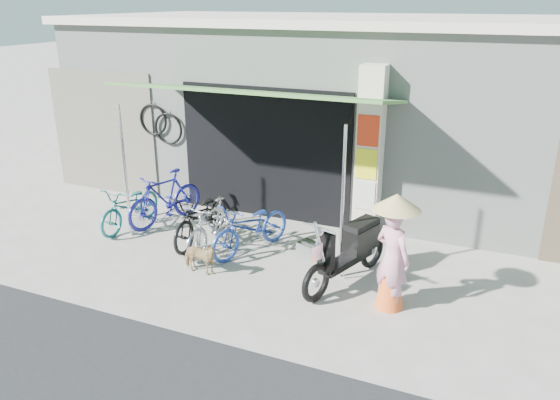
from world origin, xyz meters
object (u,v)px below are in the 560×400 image
at_px(bike_silver, 213,226).
at_px(nun, 393,252).
at_px(bike_teal, 131,206).
at_px(street_dog, 199,258).
at_px(moped, 348,251).
at_px(bike_navy, 251,227).
at_px(bike_black, 202,217).
at_px(bike_blue, 165,198).

xyz_separation_m(bike_silver, nun, (3.12, -0.62, 0.39)).
xyz_separation_m(bike_teal, bike_silver, (1.89, -0.27, 0.03)).
height_order(bike_silver, nun, nun).
bearing_deg(bike_teal, bike_silver, -6.73).
bearing_deg(bike_silver, nun, -6.64).
relative_size(street_dog, moped, 0.33).
bearing_deg(bike_navy, bike_silver, -141.52).
relative_size(bike_black, bike_navy, 1.02).
bearing_deg(bike_black, street_dog, -62.07).
bearing_deg(nun, bike_silver, 16.11).
height_order(bike_teal, bike_blue, bike_blue).
bearing_deg(bike_silver, bike_black, 149.38).
distance_m(bike_navy, street_dog, 1.11).
bearing_deg(bike_blue, bike_black, -4.74).
bearing_deg(bike_blue, bike_navy, 4.21).
distance_m(bike_black, street_dog, 1.23).
distance_m(bike_teal, bike_silver, 1.90).
height_order(bike_blue, nun, nun).
bearing_deg(bike_blue, moped, 4.84).
bearing_deg(bike_teal, moped, -4.52).
bearing_deg(street_dog, bike_silver, 17.33).
bearing_deg(bike_teal, street_dog, -25.80).
xyz_separation_m(bike_silver, moped, (2.38, -0.17, 0.07)).
height_order(bike_silver, bike_navy, bike_navy).
bearing_deg(bike_navy, bike_blue, -173.20).
relative_size(street_dog, nun, 0.38).
distance_m(bike_black, moped, 2.77).
bearing_deg(street_dog, bike_teal, 64.76).
distance_m(bike_silver, nun, 3.20).
bearing_deg(moped, street_dog, -144.47).
bearing_deg(nun, moped, -4.13).
height_order(bike_black, street_dog, bike_black).
bearing_deg(moped, bike_silver, -165.19).
distance_m(bike_black, nun, 3.61).
xyz_separation_m(bike_black, nun, (3.48, -0.87, 0.37)).
distance_m(bike_silver, street_dog, 0.86).
relative_size(bike_blue, bike_silver, 1.14).
bearing_deg(bike_teal, bike_blue, 42.35).
height_order(bike_blue, moped, moped).
bearing_deg(bike_navy, bike_black, -162.79).
distance_m(bike_teal, nun, 5.10).
bearing_deg(street_dog, bike_navy, -19.06).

